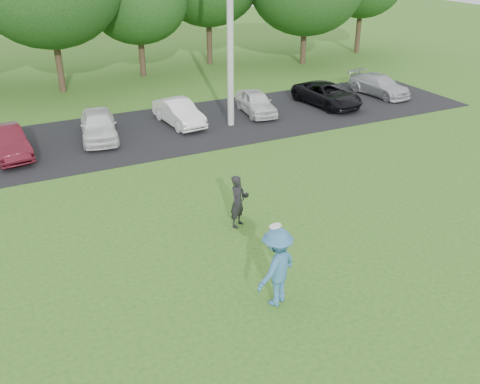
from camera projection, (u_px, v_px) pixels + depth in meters
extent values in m
plane|color=#31641C|center=(304.00, 298.00, 12.82)|extent=(100.00, 100.00, 0.00)
cube|color=black|center=(144.00, 133.00, 23.30)|extent=(32.00, 6.50, 0.03)
imported|color=teal|center=(277.00, 267.00, 12.26)|extent=(1.47, 1.20, 1.97)
cylinder|color=white|center=(275.00, 226.00, 11.57)|extent=(0.28, 0.27, 0.13)
imported|color=black|center=(238.00, 201.00, 15.64)|extent=(0.70, 0.65, 1.61)
cube|color=black|center=(246.00, 195.00, 15.46)|extent=(0.17, 0.16, 0.10)
imported|color=#4F111B|center=(7.00, 142.00, 20.62)|extent=(1.67, 3.60, 1.14)
imported|color=white|center=(99.00, 125.00, 22.34)|extent=(2.00, 3.75, 1.21)
imported|color=silver|center=(179.00, 113.00, 24.06)|extent=(1.53, 3.47, 1.11)
imported|color=silver|center=(256.00, 102.00, 25.54)|extent=(1.68, 3.33, 1.09)
imported|color=black|center=(327.00, 94.00, 26.76)|extent=(2.30, 4.15, 1.10)
imported|color=silver|center=(379.00, 85.00, 28.47)|extent=(1.98, 3.84, 1.07)
cylinder|color=#38281C|center=(60.00, 67.00, 28.87)|extent=(0.36, 0.36, 2.70)
cylinder|color=#38281C|center=(142.00, 58.00, 32.09)|extent=(0.36, 0.36, 2.20)
ellipsoid|color=#214C19|center=(138.00, 1.00, 30.66)|extent=(5.76, 5.76, 4.90)
cylinder|color=#38281C|center=(209.00, 43.00, 35.09)|extent=(0.36, 0.36, 2.70)
cylinder|color=#38281C|center=(303.00, 47.00, 35.11)|extent=(0.36, 0.36, 2.20)
cylinder|color=#38281C|center=(358.00, 34.00, 38.31)|extent=(0.36, 0.36, 2.70)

